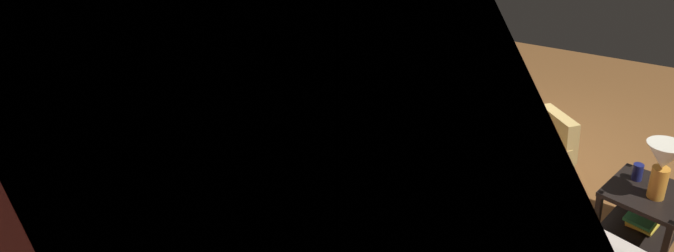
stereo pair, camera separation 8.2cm
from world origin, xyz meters
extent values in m
plane|color=brown|center=(0.00, 0.00, 0.00)|extent=(12.00, 12.00, 0.00)
cube|color=beige|center=(-1.36, 1.62, 0.22)|extent=(1.92, 0.88, 0.44)
cube|color=beige|center=(-1.35, 1.97, 0.72)|extent=(1.90, 0.20, 0.56)
ellipsoid|color=red|center=(-1.58, 1.63, 0.58)|extent=(0.41, 0.18, 0.28)
ellipsoid|color=white|center=(-1.13, 1.62, 0.58)|extent=(0.42, 0.23, 0.28)
cube|color=tan|center=(-0.71, 0.62, 0.26)|extent=(0.89, 0.89, 0.32)
cube|color=tan|center=(-0.84, 0.37, 0.64)|extent=(0.65, 0.43, 0.45)
cube|color=tan|center=(-0.45, 0.48, 0.51)|extent=(0.35, 0.54, 0.18)
cube|color=tan|center=(-0.96, 0.76, 0.51)|extent=(0.35, 0.54, 0.18)
cylinder|color=#3F2819|center=(-0.35, 0.73, 0.05)|extent=(0.05, 0.05, 0.10)
cylinder|color=#3F2819|center=(-0.82, 0.98, 0.05)|extent=(0.05, 0.05, 0.10)
cylinder|color=#3F2819|center=(-0.60, 0.26, 0.05)|extent=(0.05, 0.05, 0.10)
cylinder|color=#3F2819|center=(-1.06, 0.51, 0.05)|extent=(0.05, 0.05, 0.10)
cube|color=black|center=(-1.94, 0.64, 0.53)|extent=(0.64, 0.64, 0.04)
cube|color=black|center=(-1.94, 0.64, 0.14)|extent=(0.58, 0.58, 0.03)
cube|color=black|center=(-1.65, 0.35, 0.28)|extent=(0.05, 0.05, 0.55)
cube|color=black|center=(-2.23, 0.93, 0.28)|extent=(0.05, 0.05, 0.55)
cube|color=black|center=(-1.65, 0.93, 0.28)|extent=(0.05, 0.05, 0.55)
cylinder|color=orange|center=(-2.02, 0.69, 0.69)|extent=(0.14, 0.14, 0.28)
cone|color=white|center=(-2.02, 0.69, 0.94)|extent=(0.30, 0.30, 0.22)
cylinder|color=navy|center=(-1.80, 0.54, 0.63)|extent=(0.09, 0.09, 0.16)
cube|color=orange|center=(-1.93, 0.63, 0.17)|extent=(0.22, 0.19, 0.02)
cube|color=gold|center=(-1.96, 0.63, 0.19)|extent=(0.25, 0.21, 0.02)
cube|color=#338C4C|center=(-1.93, 0.63, 0.21)|extent=(0.25, 0.18, 0.03)
cube|color=olive|center=(0.25, 1.05, 0.46)|extent=(0.56, 0.44, 0.03)
cylinder|color=olive|center=(0.00, 0.86, 0.22)|extent=(0.03, 0.03, 0.45)
cylinder|color=olive|center=(0.50, 0.86, 0.22)|extent=(0.03, 0.03, 0.45)
cylinder|color=olive|center=(0.00, 1.24, 0.22)|extent=(0.03, 0.03, 0.45)
cylinder|color=olive|center=(0.50, 1.24, 0.22)|extent=(0.03, 0.03, 0.45)
cube|color=silver|center=(0.25, 1.05, 0.49)|extent=(0.36, 0.28, 0.02)
cube|color=silver|center=(0.23, 1.16, 0.59)|extent=(0.33, 0.13, 0.20)
cube|color=brown|center=(0.39, -0.29, 0.22)|extent=(0.44, 0.44, 0.44)
cube|color=silver|center=(0.39, -0.29, 0.46)|extent=(0.45, 0.45, 0.04)
cube|color=#595960|center=(0.40, -0.29, 0.49)|extent=(0.27, 0.16, 0.03)
cube|color=gold|center=(0.40, -0.30, 0.52)|extent=(0.26, 0.19, 0.03)
cube|color=orange|center=(0.39, -0.30, 0.55)|extent=(0.24, 0.20, 0.03)
cylinder|color=yellow|center=(0.41, -0.28, 0.61)|extent=(0.08, 0.08, 0.10)
cube|color=tan|center=(1.19, -0.38, 0.32)|extent=(0.40, 0.40, 0.08)
cylinder|color=#262628|center=(1.02, -0.55, 0.14)|extent=(0.02, 0.02, 0.28)
cylinder|color=#262628|center=(1.36, -0.55, 0.14)|extent=(0.02, 0.02, 0.28)
cylinder|color=#262628|center=(1.02, -0.21, 0.14)|extent=(0.02, 0.02, 0.28)
cylinder|color=#262628|center=(1.36, -0.21, 0.14)|extent=(0.02, 0.02, 0.28)
cylinder|color=beige|center=(1.08, 0.89, 0.01)|extent=(1.35, 1.35, 0.01)
cylinder|color=silver|center=(2.04, -0.13, 0.03)|extent=(0.20, 0.20, 0.05)
cylinder|color=teal|center=(2.38, -0.06, 0.03)|extent=(0.20, 0.20, 0.05)
camera|label=1|loc=(-2.54, 3.28, 2.26)|focal=35.74mm
camera|label=2|loc=(-2.60, 3.23, 2.26)|focal=35.74mm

